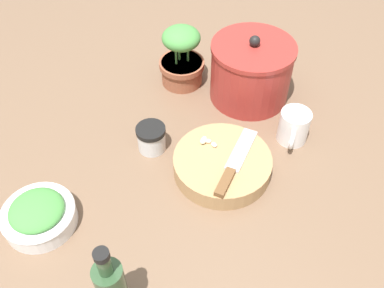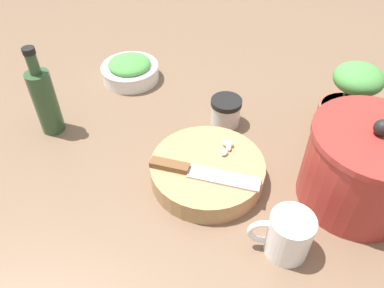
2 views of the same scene
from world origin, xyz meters
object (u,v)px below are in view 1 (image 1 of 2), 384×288
(stock_pot, at_px, (251,71))
(potted_herb, at_px, (182,59))
(garlic_cloves, at_px, (207,141))
(coffee_mug, at_px, (294,127))
(spice_jar, at_px, (151,138))
(chef_knife, at_px, (234,165))
(herb_bowl, at_px, (39,215))
(cutting_board, at_px, (222,164))

(stock_pot, xyz_separation_m, potted_herb, (-0.12, 0.15, -0.01))
(garlic_cloves, distance_m, coffee_mug, 0.22)
(spice_jar, bearing_deg, potted_herb, 42.09)
(stock_pot, bearing_deg, chef_knife, -134.79)
(herb_bowl, distance_m, coffee_mug, 0.63)
(cutting_board, xyz_separation_m, chef_knife, (0.01, -0.03, 0.03))
(garlic_cloves, relative_size, coffee_mug, 0.48)
(herb_bowl, bearing_deg, spice_jar, 11.57)
(garlic_cloves, relative_size, spice_jar, 0.62)
(herb_bowl, relative_size, potted_herb, 0.89)
(garlic_cloves, distance_m, herb_bowl, 0.41)
(cutting_board, distance_m, potted_herb, 0.35)
(spice_jar, xyz_separation_m, coffee_mug, (0.31, -0.17, 0.01))
(spice_jar, bearing_deg, herb_bowl, -168.43)
(cutting_board, distance_m, garlic_cloves, 0.07)
(coffee_mug, height_order, stock_pot, stock_pot)
(cutting_board, height_order, stock_pot, stock_pot)
(coffee_mug, distance_m, stock_pot, 0.20)
(coffee_mug, distance_m, potted_herb, 0.37)
(potted_herb, bearing_deg, spice_jar, -137.91)
(chef_knife, relative_size, coffee_mug, 2.11)
(spice_jar, height_order, potted_herb, potted_herb)
(chef_knife, distance_m, stock_pot, 0.31)
(herb_bowl, distance_m, spice_jar, 0.31)
(cutting_board, relative_size, herb_bowl, 1.47)
(stock_pot, relative_size, potted_herb, 1.26)
(spice_jar, height_order, stock_pot, stock_pot)
(garlic_cloves, xyz_separation_m, herb_bowl, (-0.40, 0.03, -0.02))
(herb_bowl, bearing_deg, cutting_board, -12.61)
(garlic_cloves, height_order, coffee_mug, coffee_mug)
(coffee_mug, bearing_deg, cutting_board, 176.89)
(garlic_cloves, bearing_deg, herb_bowl, 175.38)
(herb_bowl, xyz_separation_m, spice_jar, (0.31, 0.06, 0.00))
(chef_knife, bearing_deg, stock_pot, 102.05)
(garlic_cloves, height_order, stock_pot, stock_pot)
(chef_knife, bearing_deg, coffee_mug, 63.16)
(garlic_cloves, xyz_separation_m, spice_jar, (-0.10, 0.10, -0.02))
(herb_bowl, distance_m, stock_pot, 0.64)
(chef_knife, height_order, garlic_cloves, garlic_cloves)
(chef_knife, distance_m, coffee_mug, 0.20)
(garlic_cloves, bearing_deg, chef_knife, -83.17)
(chef_knife, distance_m, spice_jar, 0.22)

